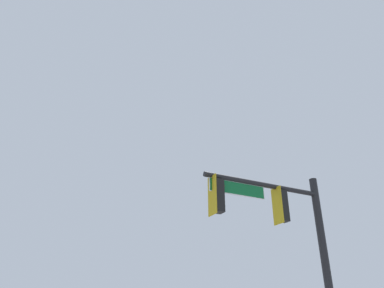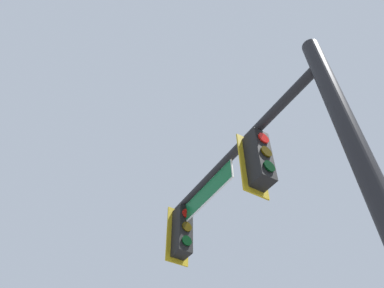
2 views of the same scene
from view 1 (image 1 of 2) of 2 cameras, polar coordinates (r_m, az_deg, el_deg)
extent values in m
cylinder|color=black|center=(14.24, 19.88, -18.18)|extent=(0.28, 0.28, 6.90)
cylinder|color=black|center=(13.36, 10.85, -6.13)|extent=(4.69, 0.57, 0.17)
cube|color=gold|center=(13.46, 12.87, -9.10)|extent=(0.07, 0.52, 1.30)
cube|color=black|center=(13.57, 13.51, -9.18)|extent=(0.39, 0.35, 1.10)
cylinder|color=black|center=(13.76, 13.25, -6.75)|extent=(0.04, 0.04, 0.12)
cylinder|color=red|center=(13.79, 14.02, -7.95)|extent=(0.05, 0.22, 0.22)
cylinder|color=#392D05|center=(13.70, 14.17, -9.26)|extent=(0.05, 0.22, 0.22)
cylinder|color=black|center=(13.61, 14.32, -10.59)|extent=(0.05, 0.22, 0.22)
cube|color=gold|center=(12.05, 3.11, -7.76)|extent=(0.07, 0.52, 1.30)
cube|color=black|center=(12.14, 3.90, -7.88)|extent=(0.39, 0.35, 1.10)
cylinder|color=black|center=(12.35, 3.81, -5.19)|extent=(0.04, 0.04, 0.12)
cylinder|color=red|center=(12.35, 4.66, -6.54)|extent=(0.05, 0.22, 0.22)
cylinder|color=#392D05|center=(12.24, 4.72, -8.00)|extent=(0.05, 0.22, 0.22)
cylinder|color=black|center=(12.14, 4.78, -9.48)|extent=(0.05, 0.22, 0.22)
cube|color=#0F602D|center=(12.65, 6.94, -6.77)|extent=(2.10, 0.22, 0.41)
cube|color=white|center=(12.65, 6.94, -6.77)|extent=(2.16, 0.21, 0.47)
camera|label=2|loc=(13.48, 37.93, -23.79)|focal=35.00mm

